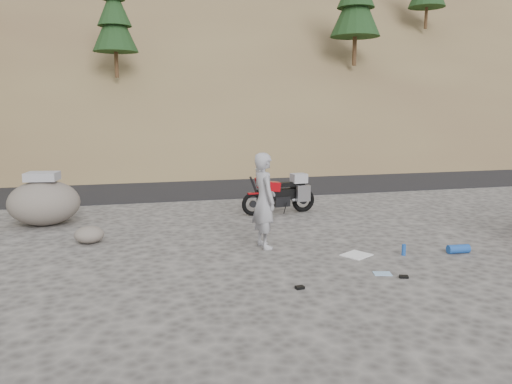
# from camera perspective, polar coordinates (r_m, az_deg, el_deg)

# --- Properties ---
(ground) EXTENTS (140.00, 140.00, 0.00)m
(ground) POSITION_cam_1_polar(r_m,az_deg,el_deg) (10.79, 5.79, -5.85)
(ground) COLOR #44423F
(ground) RESTS_ON ground
(road) EXTENTS (120.00, 7.00, 0.05)m
(road) POSITION_cam_1_polar(r_m,az_deg,el_deg) (19.31, -3.37, 1.07)
(road) COLOR black
(road) RESTS_ON ground
(hillside) EXTENTS (120.00, 73.00, 46.72)m
(hillside) POSITION_cam_1_polar(r_m,az_deg,el_deg) (51.41, -10.69, 18.66)
(hillside) COLOR brown
(hillside) RESTS_ON ground
(motorcycle) EXTENTS (2.16, 0.77, 1.28)m
(motorcycle) POSITION_cam_1_polar(r_m,az_deg,el_deg) (13.63, 3.02, -0.18)
(motorcycle) COLOR black
(motorcycle) RESTS_ON ground
(man) EXTENTS (0.56, 0.77, 1.97)m
(man) POSITION_cam_1_polar(r_m,az_deg,el_deg) (10.46, 0.93, -6.30)
(man) COLOR #98979D
(man) RESTS_ON ground
(boulder) EXTENTS (2.11, 1.97, 1.29)m
(boulder) POSITION_cam_1_polar(r_m,az_deg,el_deg) (13.32, -23.07, -1.09)
(boulder) COLOR #58524C
(boulder) RESTS_ON ground
(small_rock) EXTENTS (0.66, 0.61, 0.37)m
(small_rock) POSITION_cam_1_polar(r_m,az_deg,el_deg) (11.28, -18.52, -4.64)
(small_rock) COLOR #58524C
(small_rock) RESTS_ON ground
(gear_white_cloth) EXTENTS (0.67, 0.65, 0.02)m
(gear_white_cloth) POSITION_cam_1_polar(r_m,az_deg,el_deg) (10.07, 11.40, -7.06)
(gear_white_cloth) COLOR white
(gear_white_cloth) RESTS_ON ground
(gear_blue_mat) EXTENTS (0.45, 0.21, 0.18)m
(gear_blue_mat) POSITION_cam_1_polar(r_m,az_deg,el_deg) (10.78, 22.12, -6.05)
(gear_blue_mat) COLOR #1A479C
(gear_blue_mat) RESTS_ON ground
(gear_bottle) EXTENTS (0.10, 0.10, 0.22)m
(gear_bottle) POSITION_cam_1_polar(r_m,az_deg,el_deg) (10.27, 16.53, -6.36)
(gear_bottle) COLOR #1A479C
(gear_bottle) RESTS_ON ground
(gear_glove_a) EXTENTS (0.17, 0.15, 0.04)m
(gear_glove_a) POSITION_cam_1_polar(r_m,az_deg,el_deg) (8.99, 16.55, -9.26)
(gear_glove_a) COLOR black
(gear_glove_a) RESTS_ON ground
(gear_glove_b) EXTENTS (0.15, 0.12, 0.05)m
(gear_glove_b) POSITION_cam_1_polar(r_m,az_deg,el_deg) (8.16, 5.03, -10.82)
(gear_glove_b) COLOR black
(gear_glove_b) RESTS_ON ground
(gear_blue_cloth) EXTENTS (0.35, 0.29, 0.01)m
(gear_blue_cloth) POSITION_cam_1_polar(r_m,az_deg,el_deg) (9.09, 14.24, -9.03)
(gear_blue_cloth) COLOR #8FB7DD
(gear_blue_cloth) RESTS_ON ground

